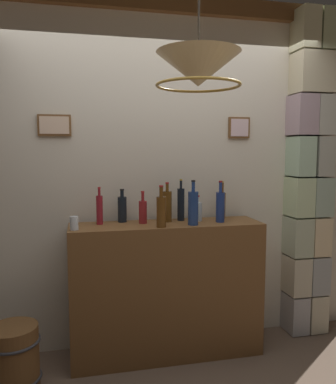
# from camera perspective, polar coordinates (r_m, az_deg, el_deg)

# --- Properties ---
(panelled_rear_partition) EXTENTS (3.76, 0.15, 2.85)m
(panelled_rear_partition) POSITION_cam_1_polar(r_m,az_deg,el_deg) (3.22, -1.26, 4.03)
(panelled_rear_partition) COLOR beige
(panelled_rear_partition) RESTS_ON ground
(stone_pillar) EXTENTS (0.36, 0.29, 2.78)m
(stone_pillar) POSITION_cam_1_polar(r_m,az_deg,el_deg) (3.60, 19.82, 2.08)
(stone_pillar) COLOR #A6A3A4
(stone_pillar) RESTS_ON ground
(bar_shelf_unit) EXTENTS (1.49, 0.39, 1.06)m
(bar_shelf_unit) POSITION_cam_1_polar(r_m,az_deg,el_deg) (3.15, -0.20, -14.15)
(bar_shelf_unit) COLOR brown
(bar_shelf_unit) RESTS_ON ground
(liquor_bottle_mezcal) EXTENTS (0.06, 0.06, 0.34)m
(liquor_bottle_mezcal) POSITION_cam_1_polar(r_m,az_deg,el_deg) (3.11, 1.91, -1.76)
(liquor_bottle_mezcal) COLOR black
(liquor_bottle_mezcal) RESTS_ON bar_shelf_unit
(liquor_bottle_vodka) EXTENTS (0.07, 0.07, 0.31)m
(liquor_bottle_vodka) POSITION_cam_1_polar(r_m,az_deg,el_deg) (3.06, -0.12, -2.05)
(liquor_bottle_vodka) COLOR #5A3813
(liquor_bottle_vodka) RESTS_ON bar_shelf_unit
(liquor_bottle_scotch) EXTENTS (0.05, 0.05, 0.31)m
(liquor_bottle_scotch) POSITION_cam_1_polar(r_m,az_deg,el_deg) (3.24, 8.01, -1.88)
(liquor_bottle_scotch) COLOR brown
(liquor_bottle_scotch) RESTS_ON bar_shelf_unit
(liquor_bottle_vermouth) EXTENTS (0.07, 0.07, 0.31)m
(liquor_bottle_vermouth) POSITION_cam_1_polar(r_m,az_deg,el_deg) (2.84, -1.00, -2.79)
(liquor_bottle_vermouth) COLOR #5A3512
(liquor_bottle_vermouth) RESTS_ON bar_shelf_unit
(liquor_bottle_port) EXTENTS (0.07, 0.07, 0.26)m
(liquor_bottle_port) POSITION_cam_1_polar(r_m,az_deg,el_deg) (3.07, -6.76, -2.43)
(liquor_bottle_port) COLOR black
(liquor_bottle_port) RESTS_ON bar_shelf_unit
(liquor_bottle_whiskey) EXTENTS (0.06, 0.06, 0.25)m
(liquor_bottle_whiskey) POSITION_cam_1_polar(r_m,az_deg,el_deg) (3.00, -3.72, -2.84)
(liquor_bottle_whiskey) COLOR maroon
(liquor_bottle_whiskey) RESTS_ON bar_shelf_unit
(liquor_bottle_gin) EXTENTS (0.07, 0.07, 0.21)m
(liquor_bottle_gin) POSITION_cam_1_polar(r_m,az_deg,el_deg) (3.11, 4.34, -2.80)
(liquor_bottle_gin) COLOR silver
(liquor_bottle_gin) RESTS_ON bar_shelf_unit
(liquor_bottle_tequila) EXTENTS (0.08, 0.08, 0.34)m
(liquor_bottle_tequila) POSITION_cam_1_polar(r_m,az_deg,el_deg) (2.93, 3.72, -2.29)
(liquor_bottle_tequila) COLOR navy
(liquor_bottle_tequila) RESTS_ON bar_shelf_unit
(liquor_bottle_rye) EXTENTS (0.05, 0.05, 0.29)m
(liquor_bottle_rye) POSITION_cam_1_polar(r_m,az_deg,el_deg) (3.00, -10.05, -2.51)
(liquor_bottle_rye) COLOR maroon
(liquor_bottle_rye) RESTS_ON bar_shelf_unit
(liquor_bottle_amaro) EXTENTS (0.07, 0.07, 0.33)m
(liquor_bottle_amaro) POSITION_cam_1_polar(r_m,az_deg,el_deg) (3.07, 7.70, -2.09)
(liquor_bottle_amaro) COLOR navy
(liquor_bottle_amaro) RESTS_ON bar_shelf_unit
(glass_tumbler_rocks) EXTENTS (0.06, 0.06, 0.10)m
(glass_tumbler_rocks) POSITION_cam_1_polar(r_m,az_deg,el_deg) (2.83, -13.65, -4.47)
(glass_tumbler_rocks) COLOR silver
(glass_tumbler_rocks) RESTS_ON bar_shelf_unit
(pendant_lamp) EXTENTS (0.47, 0.47, 0.50)m
(pendant_lamp) POSITION_cam_1_polar(r_m,az_deg,el_deg) (2.23, 4.48, 17.39)
(pendant_lamp) COLOR beige
(wooden_barrel) EXTENTS (0.35, 0.35, 0.46)m
(wooden_barrel) POSITION_cam_1_polar(r_m,az_deg,el_deg) (2.99, -21.71, -21.97)
(wooden_barrel) COLOR brown
(wooden_barrel) RESTS_ON ground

